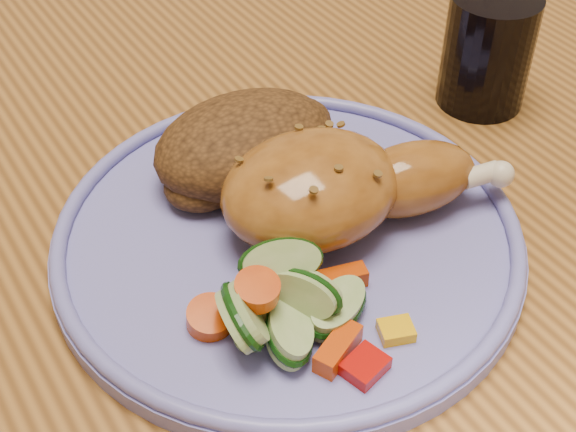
% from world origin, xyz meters
% --- Properties ---
extents(dining_table, '(0.90, 1.40, 0.75)m').
position_xyz_m(dining_table, '(0.00, 0.00, 0.67)').
color(dining_table, '#915D27').
rests_on(dining_table, ground).
extents(chair_far, '(0.42, 0.42, 0.91)m').
position_xyz_m(chair_far, '(0.00, 0.63, 0.49)').
color(chair_far, '#4C2D16').
rests_on(chair_far, ground).
extents(plate, '(0.30, 0.30, 0.01)m').
position_xyz_m(plate, '(-0.04, -0.09, 0.76)').
color(plate, '#6868BC').
rests_on(plate, dining_table).
extents(plate_rim, '(0.29, 0.29, 0.01)m').
position_xyz_m(plate_rim, '(-0.04, -0.09, 0.77)').
color(plate_rim, '#6868BC').
rests_on(plate_rim, plate).
extents(chicken_leg, '(0.19, 0.11, 0.06)m').
position_xyz_m(chicken_leg, '(-0.01, -0.10, 0.79)').
color(chicken_leg, '#995C20').
rests_on(chicken_leg, plate).
extents(rice_pilaf, '(0.14, 0.09, 0.06)m').
position_xyz_m(rice_pilaf, '(-0.03, -0.02, 0.78)').
color(rice_pilaf, '#4E2E13').
rests_on(rice_pilaf, plate).
extents(vegetable_pile, '(0.11, 0.11, 0.05)m').
position_xyz_m(vegetable_pile, '(-0.08, -0.15, 0.78)').
color(vegetable_pile, '#A50A05').
rests_on(vegetable_pile, plate).
extents(drinking_glass, '(0.07, 0.07, 0.09)m').
position_xyz_m(drinking_glass, '(0.17, -0.03, 0.79)').
color(drinking_glass, black).
rests_on(drinking_glass, dining_table).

